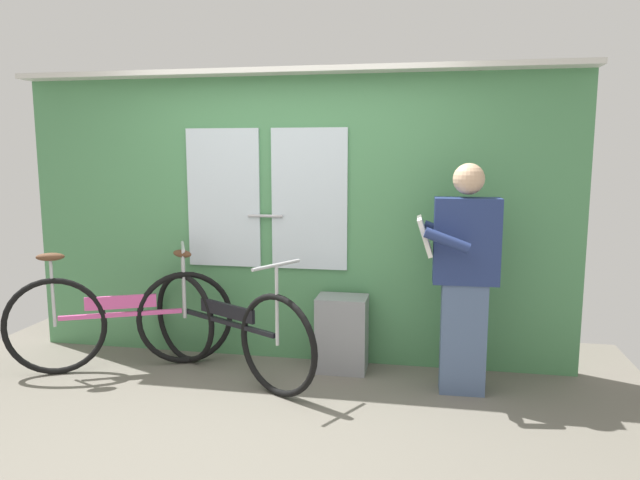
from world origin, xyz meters
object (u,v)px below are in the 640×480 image
object	(u,v)px
passenger_reading_newspaper	(464,274)
bicycle_near_door	(227,327)
bicycle_leaning_behind	(121,319)
trash_bin_by_wall	(342,333)

from	to	relation	value
passenger_reading_newspaper	bicycle_near_door	bearing A→B (deg)	0.11
passenger_reading_newspaper	bicycle_leaning_behind	bearing A→B (deg)	-0.53
bicycle_near_door	trash_bin_by_wall	world-z (taller)	bicycle_near_door
bicycle_near_door	trash_bin_by_wall	bearing A→B (deg)	49.60
bicycle_leaning_behind	passenger_reading_newspaper	xyz separation A→B (m)	(2.55, 0.03, 0.45)
passenger_reading_newspaper	trash_bin_by_wall	bearing A→B (deg)	-17.43
bicycle_leaning_behind	passenger_reading_newspaper	distance (m)	2.59
bicycle_near_door	passenger_reading_newspaper	xyz separation A→B (m)	(1.70, 0.04, 0.46)
bicycle_leaning_behind	bicycle_near_door	bearing A→B (deg)	-25.25
bicycle_leaning_behind	trash_bin_by_wall	bearing A→B (deg)	-15.03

